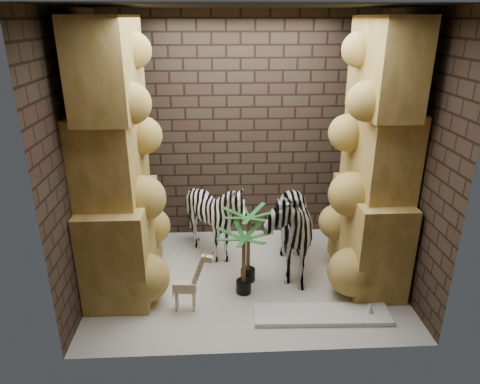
{
  "coord_description": "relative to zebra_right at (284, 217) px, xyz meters",
  "views": [
    {
      "loc": [
        -0.31,
        -4.49,
        2.9
      ],
      "look_at": [
        -0.06,
        0.15,
        1.05
      ],
      "focal_mm": 32.94,
      "sensor_mm": 36.0,
      "label": 1
    }
  ],
  "objects": [
    {
      "name": "palm_back",
      "position": [
        -0.51,
        -0.47,
        -0.32
      ],
      "size": [
        0.36,
        0.36,
        0.78
      ],
      "primitive_type": null,
      "color": "#1B481C",
      "rests_on": "floor"
    },
    {
      "name": "wall_back",
      "position": [
        -0.46,
        1.06,
        0.79
      ],
      "size": [
        3.5,
        0.0,
        3.5
      ],
      "primitive_type": "plane",
      "rotation": [
        1.57,
        0.0,
        0.0
      ],
      "color": "#36261E",
      "rests_on": "ground"
    },
    {
      "name": "surfboard",
      "position": [
        0.28,
        -0.96,
        -0.69
      ],
      "size": [
        1.42,
        0.4,
        0.05
      ],
      "primitive_type": "cube",
      "rotation": [
        0.0,
        0.0,
        -0.04
      ],
      "color": "white",
      "rests_on": "floor"
    },
    {
      "name": "wall_left",
      "position": [
        -2.21,
        -0.19,
        0.79
      ],
      "size": [
        0.0,
        3.0,
        3.0
      ],
      "primitive_type": "plane",
      "rotation": [
        1.57,
        0.0,
        1.57
      ],
      "color": "#36261E",
      "rests_on": "ground"
    },
    {
      "name": "palm_front",
      "position": [
        -0.44,
        -0.23,
        -0.25
      ],
      "size": [
        0.36,
        0.36,
        0.92
      ],
      "primitive_type": null,
      "color": "#1B481C",
      "rests_on": "floor"
    },
    {
      "name": "wall_front",
      "position": [
        -0.46,
        -1.44,
        0.79
      ],
      "size": [
        3.5,
        0.0,
        3.5
      ],
      "primitive_type": "plane",
      "rotation": [
        -1.57,
        0.0,
        0.0
      ],
      "color": "#36261E",
      "rests_on": "ground"
    },
    {
      "name": "rock_pillar_right",
      "position": [
        0.96,
        -0.19,
        0.79
      ],
      "size": [
        0.58,
        1.25,
        3.0
      ],
      "primitive_type": null,
      "color": "#DDAF65",
      "rests_on": "floor"
    },
    {
      "name": "floor",
      "position": [
        -0.46,
        -0.19,
        -0.71
      ],
      "size": [
        3.5,
        3.5,
        0.0
      ],
      "primitive_type": "plane",
      "color": "beige",
      "rests_on": "ground"
    },
    {
      "name": "giraffe_toy",
      "position": [
        -1.15,
        -0.75,
        -0.36
      ],
      "size": [
        0.37,
        0.15,
        0.71
      ],
      "primitive_type": null,
      "rotation": [
        0.0,
        0.0,
        -0.07
      ],
      "color": "beige",
      "rests_on": "floor"
    },
    {
      "name": "wall_right",
      "position": [
        1.29,
        -0.19,
        0.79
      ],
      "size": [
        0.0,
        3.0,
        3.0
      ],
      "primitive_type": "plane",
      "rotation": [
        1.57,
        0.0,
        -1.57
      ],
      "color": "#36261E",
      "rests_on": "ground"
    },
    {
      "name": "rock_pillar_left",
      "position": [
        -1.86,
        -0.19,
        0.79
      ],
      "size": [
        0.68,
        1.3,
        3.0
      ],
      "primitive_type": null,
      "color": "#DDAF65",
      "rests_on": "floor"
    },
    {
      "name": "zebra_right",
      "position": [
        0.0,
        0.0,
        0.0
      ],
      "size": [
        0.66,
        1.21,
        1.42
      ],
      "primitive_type": "imported",
      "rotation": [
        0.0,
        0.0,
        -0.01
      ],
      "color": "white",
      "rests_on": "floor"
    },
    {
      "name": "zebra_left",
      "position": [
        -0.82,
        0.34,
        -0.21
      ],
      "size": [
        1.03,
        1.21,
        1.0
      ],
      "primitive_type": "imported",
      "rotation": [
        0.0,
        0.0,
        -0.13
      ],
      "color": "white",
      "rests_on": "floor"
    },
    {
      "name": "ceiling",
      "position": [
        -0.46,
        -0.19,
        2.29
      ],
      "size": [
        3.5,
        3.5,
        0.0
      ],
      "primitive_type": "plane",
      "rotation": [
        3.14,
        0.0,
        0.0
      ],
      "color": "black",
      "rests_on": "ground"
    }
  ]
}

